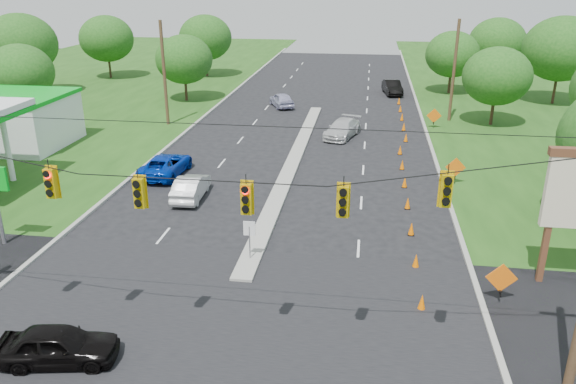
# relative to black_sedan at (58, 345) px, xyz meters

# --- Properties ---
(ground) EXTENTS (160.00, 160.00, 0.00)m
(ground) POSITION_rel_black_sedan_xyz_m (5.01, 2.12, -0.69)
(ground) COLOR black
(ground) RESTS_ON ground
(cross_street) EXTENTS (160.00, 14.00, 0.02)m
(cross_street) POSITION_rel_black_sedan_xyz_m (5.01, 2.12, -0.69)
(cross_street) COLOR black
(cross_street) RESTS_ON ground
(curb_left) EXTENTS (0.25, 110.00, 0.16)m
(curb_left) POSITION_rel_black_sedan_xyz_m (-5.09, 32.12, -0.69)
(curb_left) COLOR gray
(curb_left) RESTS_ON ground
(curb_right) EXTENTS (0.25, 110.00, 0.16)m
(curb_right) POSITION_rel_black_sedan_xyz_m (15.11, 32.12, -0.69)
(curb_right) COLOR gray
(curb_right) RESTS_ON ground
(median) EXTENTS (1.00, 34.00, 0.18)m
(median) POSITION_rel_black_sedan_xyz_m (5.01, 23.12, -0.69)
(median) COLOR gray
(median) RESTS_ON ground
(median_sign) EXTENTS (0.55, 0.06, 2.05)m
(median_sign) POSITION_rel_black_sedan_xyz_m (5.01, 8.12, 0.77)
(median_sign) COLOR gray
(median_sign) RESTS_ON ground
(signal_span) EXTENTS (25.60, 0.32, 9.00)m
(signal_span) POSITION_rel_black_sedan_xyz_m (4.96, 1.12, 4.28)
(signal_span) COLOR #422D1C
(signal_span) RESTS_ON ground
(utility_pole_far_left) EXTENTS (0.28, 0.28, 9.00)m
(utility_pole_far_left) POSITION_rel_black_sedan_xyz_m (-7.49, 32.12, 3.81)
(utility_pole_far_left) COLOR #422D1C
(utility_pole_far_left) RESTS_ON ground
(utility_pole_far_right) EXTENTS (0.28, 0.28, 9.00)m
(utility_pole_far_right) POSITION_rel_black_sedan_xyz_m (17.51, 37.12, 3.81)
(utility_pole_far_right) COLOR #422D1C
(utility_pole_far_right) RESTS_ON ground
(cone_0) EXTENTS (0.32, 0.32, 0.70)m
(cone_0) POSITION_rel_black_sedan_xyz_m (12.65, 5.12, -0.34)
(cone_0) COLOR #FF6C00
(cone_0) RESTS_ON ground
(cone_1) EXTENTS (0.32, 0.32, 0.70)m
(cone_1) POSITION_rel_black_sedan_xyz_m (12.65, 8.62, -0.34)
(cone_1) COLOR #FF6C00
(cone_1) RESTS_ON ground
(cone_2) EXTENTS (0.32, 0.32, 0.70)m
(cone_2) POSITION_rel_black_sedan_xyz_m (12.65, 12.12, -0.34)
(cone_2) COLOR #FF6C00
(cone_2) RESTS_ON ground
(cone_3) EXTENTS (0.32, 0.32, 0.70)m
(cone_3) POSITION_rel_black_sedan_xyz_m (12.65, 15.62, -0.34)
(cone_3) COLOR #FF6C00
(cone_3) RESTS_ON ground
(cone_4) EXTENTS (0.32, 0.32, 0.70)m
(cone_4) POSITION_rel_black_sedan_xyz_m (12.65, 19.12, -0.34)
(cone_4) COLOR #FF6C00
(cone_4) RESTS_ON ground
(cone_5) EXTENTS (0.32, 0.32, 0.70)m
(cone_5) POSITION_rel_black_sedan_xyz_m (12.65, 22.62, -0.34)
(cone_5) COLOR #FF6C00
(cone_5) RESTS_ON ground
(cone_6) EXTENTS (0.32, 0.32, 0.70)m
(cone_6) POSITION_rel_black_sedan_xyz_m (12.65, 26.12, -0.34)
(cone_6) COLOR #FF6C00
(cone_6) RESTS_ON ground
(cone_7) EXTENTS (0.32, 0.32, 0.70)m
(cone_7) POSITION_rel_black_sedan_xyz_m (13.25, 29.62, -0.34)
(cone_7) COLOR #FF6C00
(cone_7) RESTS_ON ground
(cone_8) EXTENTS (0.32, 0.32, 0.70)m
(cone_8) POSITION_rel_black_sedan_xyz_m (13.25, 33.12, -0.34)
(cone_8) COLOR #FF6C00
(cone_8) RESTS_ON ground
(cone_9) EXTENTS (0.32, 0.32, 0.70)m
(cone_9) POSITION_rel_black_sedan_xyz_m (13.25, 36.62, -0.34)
(cone_9) COLOR #FF6C00
(cone_9) RESTS_ON ground
(cone_10) EXTENTS (0.32, 0.32, 0.70)m
(cone_10) POSITION_rel_black_sedan_xyz_m (13.25, 40.12, -0.34)
(cone_10) COLOR #FF6C00
(cone_10) RESTS_ON ground
(cone_11) EXTENTS (0.32, 0.32, 0.70)m
(cone_11) POSITION_rel_black_sedan_xyz_m (13.25, 43.62, -0.34)
(cone_11) COLOR #FF6C00
(cone_11) RESTS_ON ground
(work_sign_0) EXTENTS (1.27, 0.58, 1.37)m
(work_sign_0) POSITION_rel_black_sedan_xyz_m (15.81, 6.12, 0.40)
(work_sign_0) COLOR black
(work_sign_0) RESTS_ON ground
(work_sign_1) EXTENTS (1.27, 0.58, 1.37)m
(work_sign_1) POSITION_rel_black_sedan_xyz_m (15.81, 20.12, 0.40)
(work_sign_1) COLOR black
(work_sign_1) RESTS_ON ground
(work_sign_2) EXTENTS (1.27, 0.58, 1.37)m
(work_sign_2) POSITION_rel_black_sedan_xyz_m (15.81, 34.12, 0.40)
(work_sign_2) COLOR black
(work_sign_2) RESTS_ON ground
(tree_2) EXTENTS (5.88, 5.88, 6.86)m
(tree_2) POSITION_rel_black_sedan_xyz_m (-20.99, 32.12, 3.65)
(tree_2) COLOR black
(tree_2) RESTS_ON ground
(tree_3) EXTENTS (7.56, 7.56, 8.82)m
(tree_3) POSITION_rel_black_sedan_xyz_m (-26.99, 42.12, 4.89)
(tree_3) COLOR black
(tree_3) RESTS_ON ground
(tree_4) EXTENTS (6.72, 6.72, 7.84)m
(tree_4) POSITION_rel_black_sedan_xyz_m (-22.99, 54.12, 4.27)
(tree_4) COLOR black
(tree_4) RESTS_ON ground
(tree_5) EXTENTS (5.88, 5.88, 6.86)m
(tree_5) POSITION_rel_black_sedan_xyz_m (-8.99, 42.12, 3.65)
(tree_5) COLOR black
(tree_5) RESTS_ON ground
(tree_6) EXTENTS (6.72, 6.72, 7.84)m
(tree_6) POSITION_rel_black_sedan_xyz_m (-10.99, 57.12, 4.27)
(tree_6) COLOR black
(tree_6) RESTS_ON ground
(tree_9) EXTENTS (5.88, 5.88, 6.86)m
(tree_9) POSITION_rel_black_sedan_xyz_m (21.01, 36.12, 3.65)
(tree_9) COLOR black
(tree_9) RESTS_ON ground
(tree_10) EXTENTS (7.56, 7.56, 8.82)m
(tree_10) POSITION_rel_black_sedan_xyz_m (29.01, 46.12, 4.89)
(tree_10) COLOR black
(tree_10) RESTS_ON ground
(tree_11) EXTENTS (6.72, 6.72, 7.84)m
(tree_11) POSITION_rel_black_sedan_xyz_m (25.01, 57.12, 4.27)
(tree_11) COLOR black
(tree_11) RESTS_ON ground
(tree_12) EXTENTS (5.88, 5.88, 6.86)m
(tree_12) POSITION_rel_black_sedan_xyz_m (19.01, 50.12, 3.65)
(tree_12) COLOR black
(tree_12) RESTS_ON ground
(black_sedan) EXTENTS (4.27, 2.31, 1.38)m
(black_sedan) POSITION_rel_black_sedan_xyz_m (0.00, 0.00, 0.00)
(black_sedan) COLOR black
(black_sedan) RESTS_ON ground
(white_sedan) EXTENTS (1.68, 4.31, 1.40)m
(white_sedan) POSITION_rel_black_sedan_xyz_m (-0.13, 15.45, 0.01)
(white_sedan) COLOR silver
(white_sedan) RESTS_ON ground
(blue_pickup) EXTENTS (2.53, 5.19, 1.42)m
(blue_pickup) POSITION_rel_black_sedan_xyz_m (-3.05, 19.21, 0.02)
(blue_pickup) COLOR #002AAA
(blue_pickup) RESTS_ON ground
(silver_car_far) EXTENTS (3.30, 5.27, 1.42)m
(silver_car_far) POSITION_rel_black_sedan_xyz_m (8.11, 30.31, 0.02)
(silver_car_far) COLOR #BEBEBF
(silver_car_far) RESTS_ON ground
(silver_car_oncoming) EXTENTS (3.33, 4.59, 1.45)m
(silver_car_oncoming) POSITION_rel_black_sedan_xyz_m (1.43, 40.71, 0.04)
(silver_car_oncoming) COLOR #A6A4C3
(silver_car_oncoming) RESTS_ON ground
(dark_car_receding) EXTENTS (2.37, 4.92, 1.55)m
(dark_car_receding) POSITION_rel_black_sedan_xyz_m (12.68, 48.81, 0.09)
(dark_car_receding) COLOR black
(dark_car_receding) RESTS_ON ground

